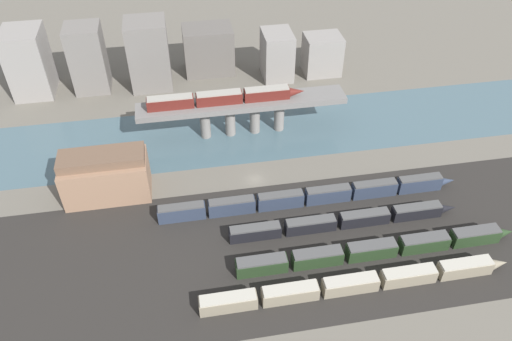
{
  "coord_description": "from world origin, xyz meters",
  "views": [
    {
      "loc": [
        -16.36,
        -95.54,
        85.98
      ],
      "look_at": [
        0.0,
        -1.49,
        4.32
      ],
      "focal_mm": 35.0,
      "sensor_mm": 36.0,
      "label": 1
    }
  ],
  "objects": [
    {
      "name": "city_block_far_left",
      "position": [
        -62.32,
        54.82,
        10.55
      ],
      "size": [
        11.77,
        13.97,
        21.09
      ],
      "primitive_type": "cube",
      "color": "gray",
      "rests_on": "ground"
    },
    {
      "name": "train_yard_near",
      "position": [
        14.93,
        -37.31,
        1.75
      ],
      "size": [
        66.23,
        2.97,
        3.57
      ],
      "color": "gray",
      "rests_on": "ground"
    },
    {
      "name": "bridge",
      "position": [
        0.0,
        21.02,
        8.41
      ],
      "size": [
        58.56,
        7.83,
        10.79
      ],
      "color": "slate",
      "rests_on": "ground"
    },
    {
      "name": "city_block_tall",
      "position": [
        31.8,
        51.28,
        6.63
      ],
      "size": [
        12.12,
        9.81,
        13.26
      ],
      "primitive_type": "cube",
      "color": "gray",
      "rests_on": "ground"
    },
    {
      "name": "city_block_left",
      "position": [
        -44.24,
        53.9,
        10.71
      ],
      "size": [
        10.8,
        10.7,
        21.42
      ],
      "primitive_type": "cube",
      "color": "slate",
      "rests_on": "ground"
    },
    {
      "name": "river_water",
      "position": [
        0.0,
        21.02,
        0.0
      ],
      "size": [
        320.0,
        28.52,
        0.01
      ],
      "primitive_type": "cube",
      "color": "#47606B",
      "rests_on": "ground"
    },
    {
      "name": "warehouse_building",
      "position": [
        -36.83,
        1.02,
        6.01
      ],
      "size": [
        20.63,
        10.59,
        12.63
      ],
      "color": "#937056",
      "rests_on": "ground"
    },
    {
      "name": "city_block_center",
      "position": [
        -25.24,
        52.72,
        11.08
      ],
      "size": [
        12.74,
        12.16,
        22.17
      ],
      "primitive_type": "cube",
      "color": "slate",
      "rests_on": "ground"
    },
    {
      "name": "city_block_far_right",
      "position": [
        16.26,
        51.29,
        7.86
      ],
      "size": [
        9.59,
        12.06,
        15.71
      ],
      "primitive_type": "cube",
      "color": "gray",
      "rests_on": "ground"
    },
    {
      "name": "railbed_yard",
      "position": [
        0.0,
        -24.0,
        0.0
      ],
      "size": [
        280.0,
        42.0,
        0.01
      ],
      "primitive_type": "cube",
      "color": "#282623",
      "rests_on": "ground"
    },
    {
      "name": "train_yard_outer",
      "position": [
        11.42,
        -10.81,
        2.04
      ],
      "size": [
        74.68,
        2.61,
        4.14
      ],
      "color": "#2D384C",
      "rests_on": "ground"
    },
    {
      "name": "train_yard_far",
      "position": [
        17.56,
        -19.68,
        1.67
      ],
      "size": [
        54.99,
        2.69,
        3.42
      ],
      "color": "black",
      "rests_on": "ground"
    },
    {
      "name": "train_yard_mid",
      "position": [
        22.3,
        -29.35,
        1.81
      ],
      "size": [
        63.86,
        3.14,
        3.7
      ],
      "color": "#23381E",
      "rests_on": "ground"
    },
    {
      "name": "city_block_right",
      "position": [
        -5.76,
        59.02,
        7.82
      ],
      "size": [
        16.39,
        11.62,
        15.64
      ],
      "primitive_type": "cube",
      "color": "#605B56",
      "rests_on": "ground"
    },
    {
      "name": "ground_plane",
      "position": [
        0.0,
        0.0,
        0.0
      ],
      "size": [
        400.0,
        400.0,
        0.0
      ],
      "primitive_type": "plane",
      "color": "#666056"
    },
    {
      "name": "train_on_bridge",
      "position": [
        -4.66,
        21.02,
        12.45
      ],
      "size": [
        43.64,
        3.06,
        3.41
      ],
      "color": "#5B1E19",
      "rests_on": "bridge"
    }
  ]
}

